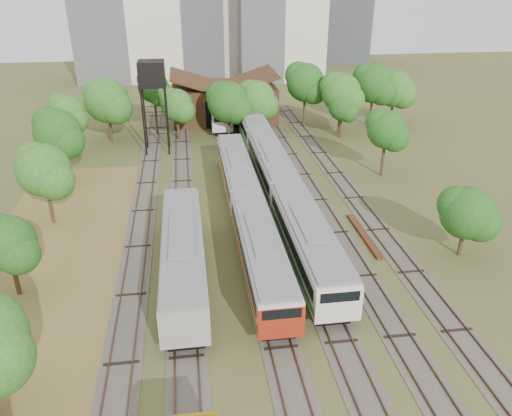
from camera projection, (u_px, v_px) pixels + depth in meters
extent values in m
plane|color=#475123|center=(324.00, 382.00, 29.39)|extent=(240.00, 240.00, 0.00)
cube|color=brown|center=(39.00, 323.00, 34.22)|extent=(14.00, 60.00, 0.04)
cube|color=#4C473D|center=(143.00, 211.00, 50.16)|extent=(2.60, 80.00, 0.06)
cube|color=#472D1E|center=(136.00, 210.00, 50.03)|extent=(0.08, 80.00, 0.14)
cube|color=#472D1E|center=(150.00, 209.00, 50.21)|extent=(0.08, 80.00, 0.14)
cube|color=#4C473D|center=(183.00, 208.00, 50.67)|extent=(2.60, 80.00, 0.06)
cube|color=#472D1E|center=(176.00, 208.00, 50.54)|extent=(0.08, 80.00, 0.14)
cube|color=#472D1E|center=(190.00, 207.00, 50.72)|extent=(0.08, 80.00, 0.14)
cube|color=#4C473D|center=(242.00, 205.00, 51.44)|extent=(2.60, 80.00, 0.06)
cube|color=#472D1E|center=(235.00, 204.00, 51.31)|extent=(0.08, 80.00, 0.14)
cube|color=#472D1E|center=(248.00, 203.00, 51.49)|extent=(0.08, 80.00, 0.14)
cube|color=#4C473D|center=(280.00, 202.00, 51.95)|extent=(2.60, 80.00, 0.06)
cube|color=#472D1E|center=(273.00, 202.00, 51.82)|extent=(0.08, 80.00, 0.14)
cube|color=#472D1E|center=(286.00, 201.00, 52.00)|extent=(0.08, 80.00, 0.14)
cube|color=#4C473D|center=(317.00, 200.00, 52.46)|extent=(2.60, 80.00, 0.06)
cube|color=#472D1E|center=(310.00, 200.00, 52.33)|extent=(0.08, 80.00, 0.14)
cube|color=#472D1E|center=(324.00, 199.00, 52.51)|extent=(0.08, 80.00, 0.14)
cube|color=#4C473D|center=(354.00, 198.00, 52.97)|extent=(2.60, 80.00, 0.06)
cube|color=#472D1E|center=(347.00, 198.00, 52.84)|extent=(0.08, 80.00, 0.14)
cube|color=#472D1E|center=(360.00, 197.00, 53.02)|extent=(0.08, 80.00, 0.14)
cube|color=black|center=(261.00, 271.00, 39.44)|extent=(2.24, 15.64, 0.81)
cube|color=silver|center=(261.00, 253.00, 38.71)|extent=(2.95, 17.00, 2.55)
cube|color=black|center=(261.00, 249.00, 38.58)|extent=(3.01, 15.64, 0.87)
cube|color=slate|center=(261.00, 236.00, 38.08)|extent=(2.72, 16.66, 0.37)
cube|color=maroon|center=(261.00, 261.00, 39.02)|extent=(3.01, 16.66, 0.46)
cube|color=maroon|center=(281.00, 323.00, 31.23)|extent=(2.99, 0.25, 2.29)
cube|color=black|center=(237.00, 185.00, 55.06)|extent=(2.24, 15.64, 0.81)
cube|color=silver|center=(237.00, 171.00, 54.34)|extent=(2.95, 17.00, 2.55)
cube|color=black|center=(237.00, 169.00, 54.20)|extent=(3.01, 15.64, 0.87)
cube|color=slate|center=(237.00, 159.00, 53.71)|extent=(2.72, 16.66, 0.37)
cube|color=maroon|center=(237.00, 177.00, 54.64)|extent=(3.01, 16.66, 0.46)
cube|color=black|center=(307.00, 261.00, 40.81)|extent=(2.38, 15.64, 0.86)
cube|color=silver|center=(308.00, 242.00, 40.04)|extent=(3.13, 17.00, 2.70)
cube|color=black|center=(309.00, 238.00, 39.90)|extent=(3.19, 15.64, 0.92)
cube|color=slate|center=(309.00, 224.00, 39.38)|extent=(2.88, 16.66, 0.39)
cube|color=#1B6F2B|center=(308.00, 250.00, 40.37)|extent=(3.19, 16.66, 0.49)
cube|color=silver|center=(339.00, 306.00, 32.56)|extent=(3.17, 0.25, 2.43)
cube|color=black|center=(271.00, 180.00, 56.44)|extent=(2.38, 15.64, 0.86)
cube|color=silver|center=(271.00, 165.00, 55.66)|extent=(3.13, 17.00, 2.70)
cube|color=black|center=(271.00, 162.00, 55.52)|extent=(3.19, 15.64, 0.92)
cube|color=slate|center=(272.00, 152.00, 55.00)|extent=(2.88, 16.66, 0.39)
cube|color=#1B6F2B|center=(271.00, 171.00, 55.99)|extent=(3.19, 16.66, 0.49)
cube|color=black|center=(251.00, 134.00, 72.06)|extent=(2.38, 15.64, 0.86)
cube|color=silver|center=(251.00, 122.00, 71.29)|extent=(3.13, 17.00, 2.70)
cube|color=black|center=(251.00, 120.00, 71.15)|extent=(3.19, 15.64, 0.92)
cube|color=slate|center=(251.00, 112.00, 70.62)|extent=(2.88, 16.66, 0.39)
cube|color=#1B6F2B|center=(251.00, 127.00, 71.61)|extent=(3.19, 16.66, 0.49)
cube|color=black|center=(219.00, 120.00, 78.95)|extent=(2.23, 14.72, 0.81)
cube|color=silver|center=(219.00, 110.00, 78.23)|extent=(2.94, 16.00, 2.53)
cube|color=black|center=(218.00, 108.00, 78.10)|extent=(3.00, 14.72, 0.86)
cube|color=slate|center=(218.00, 101.00, 77.60)|extent=(2.70, 15.68, 0.36)
cube|color=#1B6F2B|center=(219.00, 114.00, 78.53)|extent=(3.00, 15.68, 0.46)
cube|color=silver|center=(223.00, 125.00, 71.19)|extent=(2.98, 0.25, 2.28)
cube|color=black|center=(184.00, 274.00, 38.97)|extent=(2.38, 16.56, 0.87)
cube|color=gray|center=(183.00, 255.00, 38.20)|extent=(3.14, 18.00, 2.71)
cube|color=black|center=(183.00, 251.00, 38.06)|extent=(3.20, 16.56, 0.92)
cube|color=slate|center=(182.00, 237.00, 37.53)|extent=(2.89, 17.64, 0.39)
cylinder|color=black|center=(144.00, 123.00, 63.32)|extent=(0.22, 0.22, 8.65)
cylinder|color=black|center=(167.00, 122.00, 63.69)|extent=(0.22, 0.22, 8.65)
cylinder|color=black|center=(145.00, 117.00, 65.92)|extent=(0.22, 0.22, 8.65)
cylinder|color=black|center=(167.00, 116.00, 66.30)|extent=(0.22, 0.22, 8.65)
cube|color=black|center=(153.00, 85.00, 62.90)|extent=(3.41, 3.41, 0.20)
cube|color=black|center=(152.00, 73.00, 62.22)|extent=(3.24, 3.24, 2.92)
cube|color=#5B2E1A|center=(364.00, 235.00, 45.28)|extent=(0.51, 8.23, 0.27)
cube|color=#3A1A15|center=(224.00, 102.00, 79.85)|extent=(16.00, 11.00, 5.50)
cube|color=#3A1A15|center=(198.00, 82.00, 77.89)|extent=(8.45, 11.55, 2.96)
cube|color=#3A1A15|center=(248.00, 80.00, 78.91)|extent=(8.45, 11.55, 2.96)
cube|color=black|center=(227.00, 114.00, 75.22)|extent=(6.40, 0.15, 4.12)
cylinder|color=#382616|center=(15.00, 274.00, 36.62)|extent=(0.36, 0.36, 3.45)
sphere|color=#184512|center=(7.00, 243.00, 35.47)|extent=(4.05, 4.05, 4.05)
cylinder|color=#382616|center=(50.00, 203.00, 46.96)|extent=(0.36, 0.36, 4.25)
sphere|color=#184512|center=(43.00, 170.00, 45.54)|extent=(4.92, 4.92, 4.92)
cylinder|color=#382616|center=(63.00, 163.00, 55.83)|extent=(0.36, 0.36, 4.69)
sphere|color=#184512|center=(58.00, 132.00, 54.26)|extent=(5.08, 5.08, 5.08)
cylinder|color=#382616|center=(72.00, 139.00, 63.91)|extent=(0.36, 0.36, 4.54)
sphere|color=#184512|center=(67.00, 112.00, 62.40)|extent=(4.49, 4.49, 4.49)
cylinder|color=#382616|center=(109.00, 118.00, 73.63)|extent=(0.36, 0.36, 4.26)
sphere|color=#184512|center=(107.00, 96.00, 72.21)|extent=(4.78, 4.78, 4.78)
cylinder|color=#382616|center=(110.00, 126.00, 69.35)|extent=(0.36, 0.36, 4.60)
sphere|color=#184512|center=(107.00, 100.00, 67.82)|extent=(6.07, 6.07, 6.07)
cylinder|color=#382616|center=(156.00, 116.00, 72.75)|extent=(0.36, 0.36, 5.36)
sphere|color=#184512|center=(153.00, 87.00, 70.96)|extent=(4.44, 4.44, 4.44)
cylinder|color=#382616|center=(178.00, 126.00, 70.37)|extent=(0.36, 0.36, 3.90)
sphere|color=#184512|center=(177.00, 105.00, 69.07)|extent=(4.47, 4.47, 4.47)
cylinder|color=#382616|center=(229.00, 125.00, 70.44)|extent=(0.36, 0.36, 4.20)
sphere|color=#184512|center=(228.00, 102.00, 69.04)|extent=(5.76, 5.76, 5.76)
cylinder|color=#382616|center=(257.00, 122.00, 71.88)|extent=(0.36, 0.36, 4.21)
sphere|color=#184512|center=(257.00, 99.00, 70.48)|extent=(5.34, 5.34, 5.34)
cylinder|color=#382616|center=(304.00, 110.00, 75.94)|extent=(0.36, 0.36, 5.33)
sphere|color=#184512|center=(305.00, 82.00, 74.16)|extent=(5.66, 5.66, 5.66)
cylinder|color=#382616|center=(339.00, 118.00, 72.72)|extent=(0.36, 0.36, 4.77)
sphere|color=#184512|center=(341.00, 93.00, 71.13)|extent=(5.59, 5.59, 5.59)
cylinder|color=#382616|center=(371.00, 110.00, 76.42)|extent=(0.36, 0.36, 5.12)
sphere|color=#184512|center=(374.00, 83.00, 74.71)|extent=(5.84, 5.84, 5.84)
cylinder|color=#382616|center=(392.00, 111.00, 77.34)|extent=(0.36, 0.36, 4.37)
sphere|color=#184512|center=(394.00, 89.00, 75.88)|extent=(5.57, 5.57, 5.57)
cylinder|color=#382616|center=(462.00, 239.00, 41.79)|extent=(0.36, 0.36, 3.13)
sphere|color=#184512|center=(467.00, 213.00, 40.75)|extent=(4.41, 4.41, 4.41)
cylinder|color=#382616|center=(383.00, 158.00, 57.93)|extent=(0.36, 0.36, 4.39)
sphere|color=#184512|center=(386.00, 129.00, 56.46)|extent=(4.36, 4.36, 4.36)
cylinder|color=#382616|center=(341.00, 126.00, 71.44)|extent=(0.36, 0.36, 3.50)
sphere|color=#184512|center=(342.00, 107.00, 70.27)|extent=(3.87, 3.87, 3.87)
cube|color=#3E4045|center=(343.00, 4.00, 125.88)|extent=(12.00, 12.00, 28.00)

